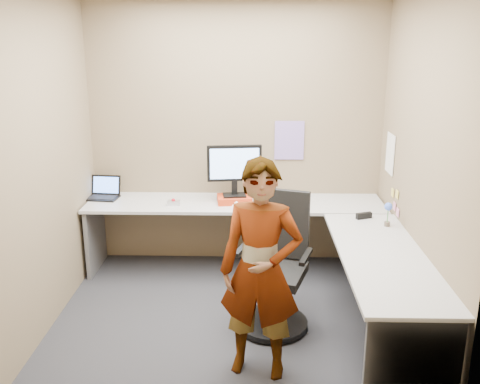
{
  "coord_description": "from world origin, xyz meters",
  "views": [
    {
      "loc": [
        0.18,
        -4.13,
        2.34
      ],
      "look_at": [
        0.07,
        0.25,
        1.05
      ],
      "focal_mm": 40.0,
      "sensor_mm": 36.0,
      "label": 1
    }
  ],
  "objects_px": {
    "office_chair": "(275,274)",
    "person": "(260,271)",
    "desk": "(281,237)",
    "monitor": "(234,166)"
  },
  "relations": [
    {
      "from": "office_chair",
      "to": "person",
      "type": "bearing_deg",
      "value": -83.93
    },
    {
      "from": "desk",
      "to": "office_chair",
      "type": "height_order",
      "value": "office_chair"
    },
    {
      "from": "office_chair",
      "to": "person",
      "type": "xyz_separation_m",
      "value": [
        -0.13,
        -0.65,
        0.33
      ]
    },
    {
      "from": "office_chair",
      "to": "person",
      "type": "height_order",
      "value": "person"
    },
    {
      "from": "person",
      "to": "desk",
      "type": "bearing_deg",
      "value": 90.7
    },
    {
      "from": "desk",
      "to": "person",
      "type": "bearing_deg",
      "value": -99.99
    },
    {
      "from": "desk",
      "to": "monitor",
      "type": "xyz_separation_m",
      "value": [
        -0.44,
        0.6,
        0.51
      ]
    },
    {
      "from": "office_chair",
      "to": "desk",
      "type": "bearing_deg",
      "value": 99.69
    },
    {
      "from": "desk",
      "to": "office_chair",
      "type": "bearing_deg",
      "value": -97.93
    },
    {
      "from": "desk",
      "to": "monitor",
      "type": "relative_size",
      "value": 5.53
    }
  ]
}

